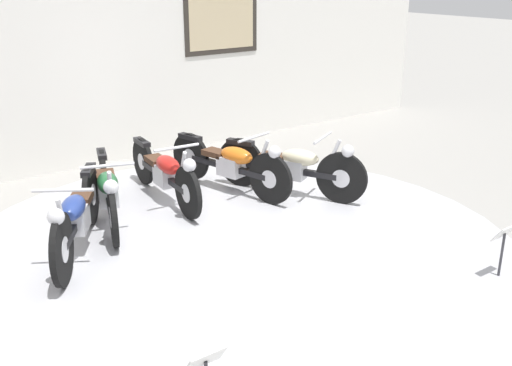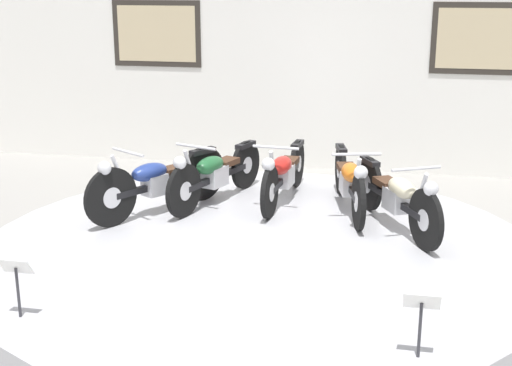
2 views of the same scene
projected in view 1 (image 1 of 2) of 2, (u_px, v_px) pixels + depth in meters
The scene contains 9 objects.
ground_plane at pixel (236, 261), 6.18m from camera, with size 60.00×60.00×0.00m, color gray.
display_platform at pixel (236, 252), 6.14m from camera, with size 5.74×5.74×0.21m, color #ADADB2.
back_wall at pixel (78, 44), 8.60m from camera, with size 14.00×0.22×3.65m.
motorcycle_blue at pixel (76, 215), 5.80m from camera, with size 1.11×1.74×0.81m.
motorcycle_green at pixel (108, 190), 6.51m from camera, with size 0.73×1.88×0.78m.
motorcycle_red at pixel (165, 171), 7.10m from camera, with size 0.54×1.95×0.78m.
motorcycle_orange at pixel (231, 163), 7.40m from camera, with size 0.62×1.93×0.79m.
motorcycle_cream at pixel (292, 165), 7.30m from camera, with size 0.96×1.78×0.79m.
info_placard_front_centre at pixel (504, 239), 5.35m from camera, with size 0.26×0.11×0.51m.
Camera 1 is at (-3.09, -4.59, 2.86)m, focal length 42.00 mm.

